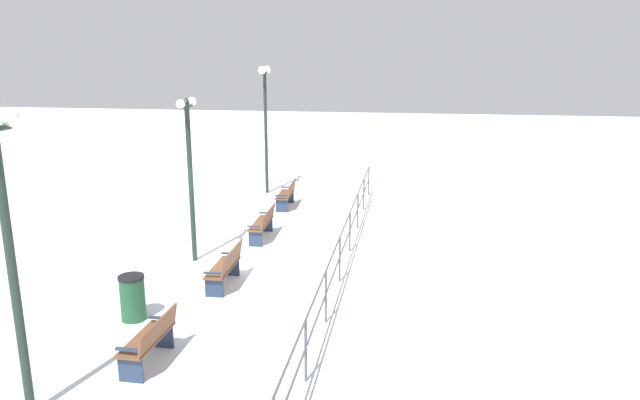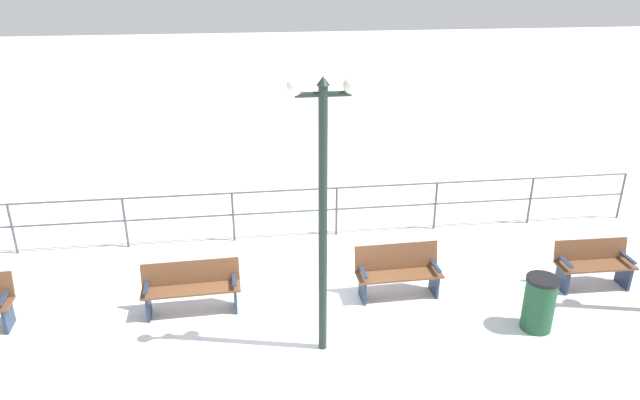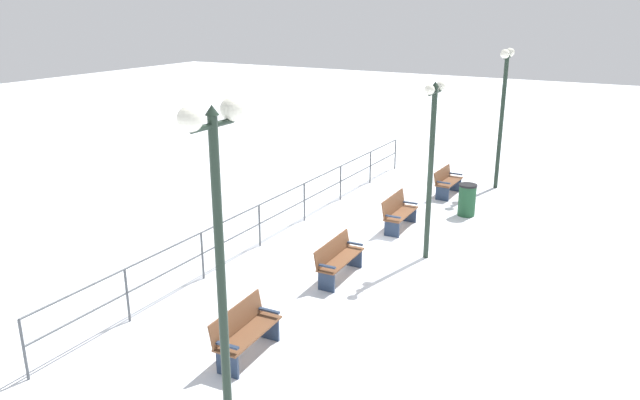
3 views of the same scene
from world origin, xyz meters
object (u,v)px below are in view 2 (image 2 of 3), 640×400
at_px(bench_third, 398,271).
at_px(trash_bin, 539,303).
at_px(lamppost_middle, 323,187).
at_px(bench_second, 191,286).
at_px(bench_fourth, 593,264).

xyz_separation_m(bench_third, trash_bin, (1.33, 2.01, -0.01)).
height_order(bench_third, lamppost_middle, lamppost_middle).
xyz_separation_m(bench_third, lamppost_middle, (1.37, -1.56, 2.24)).
height_order(bench_second, lamppost_middle, lamppost_middle).
bearing_deg(bench_fourth, bench_third, -91.92).
bearing_deg(bench_third, trash_bin, 55.17).
xyz_separation_m(bench_third, bench_fourth, (0.20, 3.65, -0.02)).
bearing_deg(bench_second, trash_bin, 75.14).
height_order(lamppost_middle, trash_bin, lamppost_middle).
relative_size(bench_second, bench_fourth, 1.19).
distance_m(bench_second, trash_bin, 5.80).
distance_m(bench_third, bench_fourth, 3.65).
bearing_deg(bench_second, bench_third, 88.60).
xyz_separation_m(bench_second, bench_third, (-0.04, 3.64, 0.00)).
bearing_deg(lamppost_middle, bench_fourth, 102.76).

